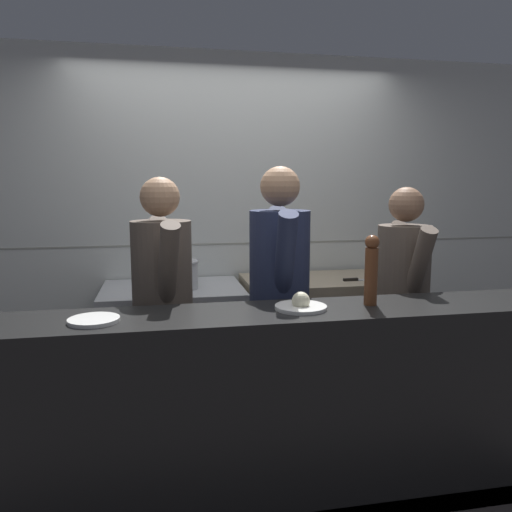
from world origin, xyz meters
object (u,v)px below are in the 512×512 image
object	(u,v)px
oven_range	(174,349)
chefs_knife	(361,279)
chef_head_cook	(163,308)
chef_sous	(279,298)
mixing_bowl_steel	(290,274)
chef_line	(402,301)
stock_pot	(178,274)
pepper_mill	(371,269)
plated_dish_main	(94,320)
plated_dish_appetiser	(301,305)

from	to	relation	value
oven_range	chefs_knife	bearing A→B (deg)	-5.62
chef_head_cook	chef_sous	size ratio (longest dim) A/B	0.96
oven_range	mixing_bowl_steel	xyz separation A→B (m)	(0.85, -0.01, 0.51)
chef_head_cook	chef_line	xyz separation A→B (m)	(1.47, -0.00, -0.03)
mixing_bowl_steel	chef_sous	size ratio (longest dim) A/B	0.16
oven_range	chefs_knife	distance (m)	1.44
stock_pot	chef_head_cook	xyz separation A→B (m)	(-0.11, -0.63, -0.08)
stock_pot	chef_line	world-z (taller)	chef_line
chef_head_cook	stock_pot	bearing A→B (deg)	71.17
oven_range	chefs_knife	xyz separation A→B (m)	(1.35, -0.13, 0.48)
chef_sous	chef_line	bearing A→B (deg)	8.51
chefs_knife	chef_line	size ratio (longest dim) A/B	0.21
mixing_bowl_steel	pepper_mill	world-z (taller)	pepper_mill
chef_head_cook	oven_range	bearing A→B (deg)	75.28
mixing_bowl_steel	pepper_mill	distance (m)	1.20
oven_range	chef_sous	bearing A→B (deg)	-49.97
chefs_knife	chef_head_cook	size ratio (longest dim) A/B	0.20
pepper_mill	chef_line	distance (m)	0.75
chefs_knife	chef_sous	distance (m)	0.95
stock_pot	mixing_bowl_steel	size ratio (longest dim) A/B	1.05
plated_dish_main	chef_head_cook	distance (m)	0.66
chef_line	plated_dish_main	bearing A→B (deg)	-159.33
plated_dish_main	chef_line	xyz separation A→B (m)	(1.77, 0.58, -0.13)
oven_range	chef_sous	distance (m)	1.06
oven_range	chef_head_cook	world-z (taller)	chef_head_cook
mixing_bowl_steel	chef_sous	distance (m)	0.74
chefs_knife	mixing_bowl_steel	bearing A→B (deg)	166.70
chef_line	oven_range	bearing A→B (deg)	156.79
mixing_bowl_steel	chefs_knife	distance (m)	0.51
chefs_knife	plated_dish_appetiser	distance (m)	1.32
chef_sous	chefs_knife	bearing A→B (deg)	43.45
pepper_mill	chef_line	xyz separation A→B (m)	(0.44, 0.51, -0.31)
oven_range	stock_pot	distance (m)	0.55
plated_dish_appetiser	chef_head_cook	size ratio (longest dim) A/B	0.15
chef_head_cook	plated_dish_appetiser	bearing A→B (deg)	-47.65
plated_dish_appetiser	chef_line	world-z (taller)	chef_line
oven_range	stock_pot	xyz separation A→B (m)	(0.04, -0.05, 0.55)
chef_line	chef_head_cook	bearing A→B (deg)	-177.41
mixing_bowl_steel	plated_dish_main	bearing A→B (deg)	-134.71
plated_dish_main	oven_range	bearing A→B (deg)	73.34
stock_pot	plated_dish_appetiser	world-z (taller)	plated_dish_appetiser
pepper_mill	chef_sous	bearing A→B (deg)	126.52
chef_line	mixing_bowl_steel	bearing A→B (deg)	132.12
pepper_mill	plated_dish_appetiser	bearing A→B (deg)	-177.16
oven_range	chef_line	xyz separation A→B (m)	(1.39, -0.67, 0.44)
chefs_knife	pepper_mill	xyz separation A→B (m)	(-0.40, -1.05, 0.27)
mixing_bowl_steel	chef_head_cook	distance (m)	1.13
pepper_mill	chef_sous	size ratio (longest dim) A/B	0.21
oven_range	chefs_knife	world-z (taller)	chefs_knife
plated_dish_main	chef_sous	xyz separation A→B (m)	(0.97, 0.54, -0.07)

